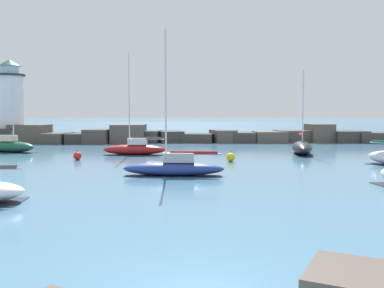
% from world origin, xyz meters
% --- Properties ---
extents(open_sea_beyond, '(400.00, 116.00, 0.01)m').
position_xyz_m(open_sea_beyond, '(0.00, 110.96, 0.00)').
color(open_sea_beyond, '#386684').
rests_on(open_sea_beyond, ground).
extents(breakwater_jetty, '(56.89, 6.86, 2.59)m').
position_xyz_m(breakwater_jetty, '(1.71, 50.94, 0.93)').
color(breakwater_jetty, '#423D38').
rests_on(breakwater_jetty, ground).
extents(lighthouse, '(4.86, 4.86, 11.63)m').
position_xyz_m(lighthouse, '(-23.58, 52.09, 4.94)').
color(lighthouse, gray).
rests_on(lighthouse, ground).
extents(sailboat_moored_1, '(6.42, 2.16, 10.19)m').
position_xyz_m(sailboat_moored_1, '(-4.59, 33.73, 0.65)').
color(sailboat_moored_1, maroon).
rests_on(sailboat_moored_1, ground).
extents(sailboat_moored_3, '(6.06, 3.67, 7.38)m').
position_xyz_m(sailboat_moored_3, '(-18.16, 37.09, 0.69)').
color(sailboat_moored_3, '#195138').
rests_on(sailboat_moored_3, ground).
extents(sailboat_moored_4, '(3.25, 6.99, 8.55)m').
position_xyz_m(sailboat_moored_4, '(12.52, 33.91, 0.67)').
color(sailboat_moored_4, black).
rests_on(sailboat_moored_4, ground).
extents(sailboat_moored_5, '(7.01, 2.26, 9.83)m').
position_xyz_m(sailboat_moored_5, '(-0.63, 19.56, 0.59)').
color(sailboat_moored_5, navy).
rests_on(sailboat_moored_5, ground).
extents(mooring_buoy_orange_near, '(0.78, 0.78, 0.98)m').
position_xyz_m(mooring_buoy_orange_near, '(4.30, 27.47, 0.39)').
color(mooring_buoy_orange_near, yellow).
rests_on(mooring_buoy_orange_near, ground).
extents(mooring_buoy_far_side, '(0.75, 0.75, 0.95)m').
position_xyz_m(mooring_buoy_far_side, '(-9.33, 29.32, 0.37)').
color(mooring_buoy_far_side, red).
rests_on(mooring_buoy_far_side, ground).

